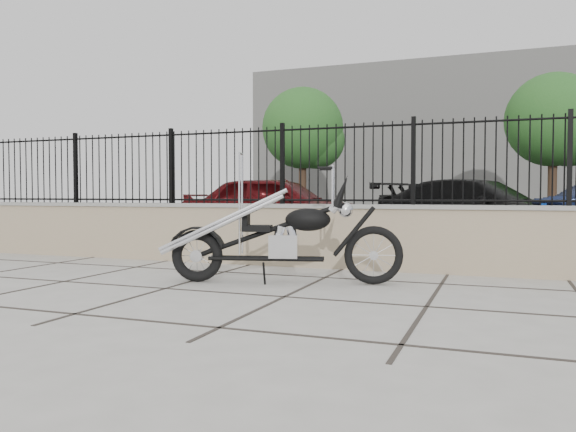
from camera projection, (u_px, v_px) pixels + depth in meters
The scene contains 12 objects.
ground_plane at pixel (284, 297), 6.05m from camera, with size 90.00×90.00×0.00m, color #99968E.
parking_lot at pixel (427, 229), 17.73m from camera, with size 30.00×30.00×0.00m, color black.
retaining_wall at pixel (345, 236), 8.36m from camera, with size 14.00×0.36×0.96m, color gray.
iron_fence at pixel (345, 164), 8.32m from camera, with size 14.00×0.08×1.20m, color black.
background_building at pixel (459, 141), 30.65m from camera, with size 22.00×6.00×8.00m, color beige.
chopper_motorcycle at pixel (279, 217), 6.95m from camera, with size 2.76×0.49×1.66m, color black, non-canonical shape.
car_red at pixel (278, 208), 13.48m from camera, with size 1.86×4.63×1.58m, color #490A0C.
car_black at pixel (479, 211), 12.90m from camera, with size 2.05×5.05×1.47m, color black.
bollard_a at pixel (263, 228), 10.89m from camera, with size 0.11×0.11×0.89m, color #0E36D5.
bollard_b at pixel (543, 230), 9.92m from camera, with size 0.11×0.11×0.95m, color #0C60B9.
tree_left at pixel (303, 125), 23.70m from camera, with size 3.43×3.43×5.80m.
tree_right at pixel (554, 116), 19.61m from camera, with size 3.27×3.27×5.52m.
Camera 1 is at (2.17, -5.60, 1.11)m, focal length 35.00 mm.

